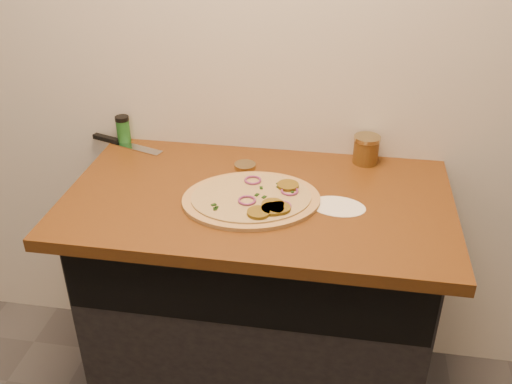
% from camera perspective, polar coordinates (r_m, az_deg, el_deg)
% --- Properties ---
extents(cabinet, '(1.10, 0.60, 0.86)m').
position_cam_1_polar(cabinet, '(2.08, 0.33, -11.06)').
color(cabinet, black).
rests_on(cabinet, ground).
extents(countertop, '(1.20, 0.70, 0.04)m').
position_cam_1_polar(countertop, '(1.79, 0.22, -0.79)').
color(countertop, brown).
rests_on(countertop, cabinet).
extents(pizza, '(0.50, 0.50, 0.03)m').
position_cam_1_polar(pizza, '(1.73, -0.27, -0.71)').
color(pizza, tan).
rests_on(pizza, countertop).
extents(chefs_knife, '(0.30, 0.13, 0.02)m').
position_cam_1_polar(chefs_knife, '(2.16, -13.40, 4.80)').
color(chefs_knife, '#B7BAC1').
rests_on(chefs_knife, countertop).
extents(mason_jar_lid, '(0.09, 0.09, 0.02)m').
position_cam_1_polar(mason_jar_lid, '(1.93, -1.11, 2.62)').
color(mason_jar_lid, '#9D8A5B').
rests_on(mason_jar_lid, countertop).
extents(salsa_jar, '(0.09, 0.09, 0.10)m').
position_cam_1_polar(salsa_jar, '(1.98, 10.95, 4.20)').
color(salsa_jar, '#9C0F10').
rests_on(salsa_jar, countertop).
extents(spice_shaker, '(0.05, 0.05, 0.10)m').
position_cam_1_polar(spice_shaker, '(2.15, -13.14, 6.14)').
color(spice_shaker, '#1E5F22').
rests_on(spice_shaker, countertop).
extents(flour_spill, '(0.19, 0.19, 0.00)m').
position_cam_1_polar(flour_spill, '(1.73, 8.16, -1.43)').
color(flour_spill, white).
rests_on(flour_spill, countertop).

